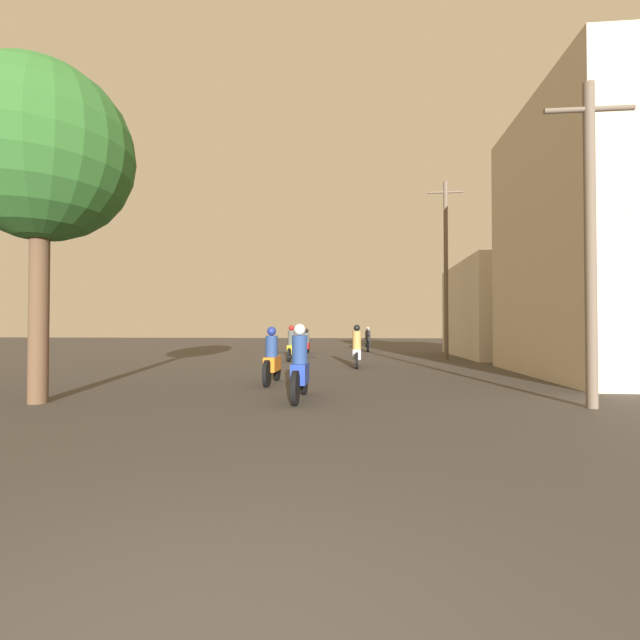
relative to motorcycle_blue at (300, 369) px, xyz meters
The scene contains 11 objects.
motorcycle_blue is the anchor object (origin of this frame).
motorcycle_orange 2.65m from the motorcycle_blue, 114.00° to the left, with size 0.60×2.04×1.51m.
motorcycle_silver 7.45m from the motorcycle_blue, 81.16° to the left, with size 0.60×1.95×1.60m.
motorcycle_yellow 10.40m from the motorcycle_blue, 99.89° to the left, with size 0.60×2.01×1.59m.
motorcycle_red 15.43m from the motorcycle_blue, 96.42° to the left, with size 0.60×2.04×1.44m.
motorcycle_black 18.27m from the motorcycle_blue, 84.38° to the left, with size 0.60×1.91×1.54m.
building_right_near 10.42m from the motorcycle_blue, 30.09° to the left, with size 4.08×7.02×8.47m.
building_right_far 16.76m from the motorcycle_blue, 57.00° to the left, with size 5.48×7.96×4.82m.
utility_pole_near 6.07m from the motorcycle_blue, ahead, with size 1.60×0.20×6.06m.
utility_pole_far 13.34m from the motorcycle_blue, 65.55° to the left, with size 1.60×0.20×8.36m.
street_tree 6.70m from the motorcycle_blue, behind, with size 3.50×3.50×6.71m.
Camera 1 is at (0.67, -1.51, 1.48)m, focal length 24.00 mm.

